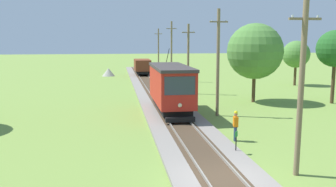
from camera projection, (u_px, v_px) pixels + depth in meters
ground_plane at (221, 182)px, 14.91m from camera, size 260.00×260.00×0.00m
track_ballast at (221, 180)px, 14.90m from camera, size 4.20×120.00×0.18m
sleeper_bed at (221, 178)px, 14.89m from camera, size 2.04×120.00×0.01m
rail_left at (204, 177)px, 14.77m from camera, size 0.07×120.00×0.14m
rail_right at (238, 175)px, 14.98m from camera, size 0.07×120.00×0.14m
red_tram at (171, 87)px, 28.02m from camera, size 2.60×8.54×4.79m
freight_car at (142, 66)px, 57.08m from camera, size 2.40×5.20×2.31m
utility_pole_foreground at (301, 87)px, 15.08m from camera, size 1.40×0.31×7.59m
utility_pole_near_tram at (218, 62)px, 27.22m from camera, size 1.40×0.38×8.09m
utility_pole_mid at (188, 58)px, 38.30m from camera, size 1.40×0.28×7.43m
utility_pole_far at (171, 51)px, 49.54m from camera, size 1.40×0.43×8.23m
utility_pole_distant at (158, 50)px, 64.33m from camera, size 1.40×0.30×7.66m
trackside_signal_marker at (236, 141)px, 18.48m from camera, size 0.21×0.21×1.18m
gravel_pile at (108, 72)px, 57.23m from camera, size 2.03×2.03×1.26m
track_worker at (236, 124)px, 20.77m from camera, size 0.28×0.41×1.78m
tree_left_near at (335, 49)px, 32.39m from camera, size 3.34×3.34×6.67m
tree_right_far at (296, 54)px, 45.34m from camera, size 3.40×3.40×5.65m
tree_horizon at (255, 51)px, 33.10m from camera, size 5.13×5.13×7.30m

